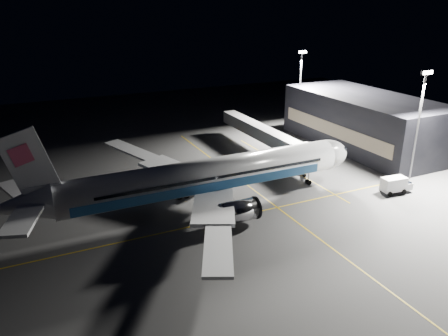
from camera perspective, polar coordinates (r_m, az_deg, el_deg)
ground at (r=73.86m, az=-2.14°, el=-4.80°), size 200.00×200.00×0.00m
guide_line_main at (r=77.96m, az=4.63°, el=-3.41°), size 0.25×80.00×0.01m
guide_line_cross at (r=68.96m, az=-0.14°, el=-6.74°), size 70.00×0.25×0.01m
guide_line_side at (r=91.73m, az=8.04°, el=0.25°), size 0.25×40.00×0.01m
airliner at (r=71.39m, az=-2.98°, el=-1.21°), size 61.48×54.22×16.64m
terminal at (r=107.41m, az=17.85°, el=5.85°), size 18.12×40.00×12.00m
jet_bridge at (r=96.73m, az=5.57°, el=4.30°), size 3.60×34.40×6.30m
floodlight_mast_north at (r=115.98m, az=9.92°, el=10.81°), size 2.40×0.68×20.70m
floodlight_mast_south at (r=88.37m, az=24.16°, el=6.22°), size 2.40×0.67×20.70m
service_truck at (r=83.66m, az=21.55°, el=-1.99°), size 5.89×2.96×2.91m
baggage_tug at (r=89.74m, az=-6.70°, el=0.39°), size 2.46×1.99×1.76m
safety_cone_a at (r=85.47m, az=-5.11°, el=-0.96°), size 0.44×0.44×0.65m
safety_cone_b at (r=78.49m, az=-1.17°, el=-2.95°), size 0.38×0.38×0.57m
safety_cone_c at (r=79.04m, az=-9.80°, el=-3.11°), size 0.35×0.35×0.52m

